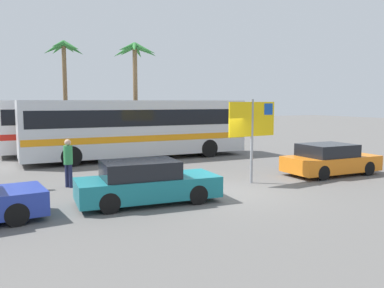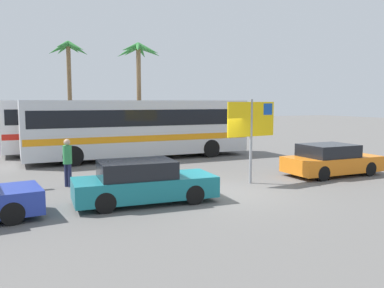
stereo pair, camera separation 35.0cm
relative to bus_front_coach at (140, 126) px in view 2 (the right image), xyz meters
name	(u,v)px [view 2 (the right image)]	position (x,y,z in m)	size (l,w,h in m)	color
ground	(225,193)	(0.10, -9.24, -1.78)	(120.00, 120.00, 0.00)	#605E5B
bus_front_coach	(140,126)	(0.00, 0.00, 0.00)	(12.09, 2.63, 3.17)	silver
bus_rear_coach	(108,123)	(-0.89, 3.66, 0.00)	(12.09, 2.63, 3.17)	white
ferry_sign	(252,122)	(1.87, -8.16, 0.54)	(2.19, 0.32, 3.20)	gray
car_orange	(331,160)	(5.85, -8.17, -1.15)	(4.09, 1.89, 1.32)	orange
car_teal	(143,182)	(-2.82, -9.29, -1.15)	(4.40, 1.94, 1.32)	#19757F
pedestrian_crossing_lot	(67,159)	(-4.60, -5.93, -0.74)	(0.32, 0.32, 1.76)	#1E2347
palm_tree_seaside	(138,61)	(2.12, 7.00, 4.24)	(3.34, 3.45, 7.31)	brown
palm_tree_inland	(69,61)	(-2.16, 10.80, 4.38)	(3.09, 2.93, 7.68)	brown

